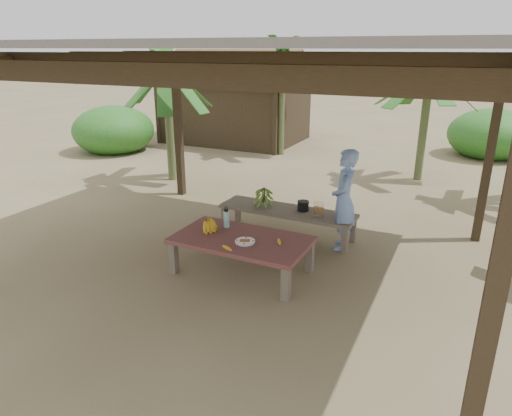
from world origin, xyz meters
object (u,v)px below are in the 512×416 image
at_px(ripe_banana_bunch, 206,224).
at_px(woman, 344,200).
at_px(work_table, 242,242).
at_px(plate, 245,242).
at_px(bench, 287,213).
at_px(water_flask, 226,218).
at_px(cooking_pot, 303,206).

bearing_deg(ripe_banana_bunch, woman, 40.96).
xyz_separation_m(work_table, plate, (0.12, -0.13, 0.08)).
height_order(bench, ripe_banana_bunch, ripe_banana_bunch).
relative_size(work_table, plate, 6.90).
distance_m(bench, ripe_banana_bunch, 1.57).
bearing_deg(bench, woman, -3.04).
relative_size(ripe_banana_bunch, woman, 0.20).
bearing_deg(bench, plate, -87.24).
bearing_deg(water_flask, work_table, -34.76).
bearing_deg(work_table, water_flask, 145.82).
relative_size(bench, water_flask, 7.20).
bearing_deg(bench, water_flask, -109.33).
bearing_deg(bench, cooking_pot, 14.29).
distance_m(plate, woman, 1.76).
height_order(bench, woman, woman).
height_order(work_table, water_flask, water_flask).
distance_m(work_table, water_flask, 0.49).
bearing_deg(ripe_banana_bunch, work_table, -1.97).
xyz_separation_m(work_table, cooking_pot, (0.32, 1.50, 0.09)).
distance_m(ripe_banana_bunch, plate, 0.70).
height_order(work_table, bench, work_table).
bearing_deg(ripe_banana_bunch, bench, 65.92).
distance_m(cooking_pot, woman, 0.73).
bearing_deg(water_flask, ripe_banana_bunch, -128.83).
distance_m(work_table, ripe_banana_bunch, 0.58).
height_order(ripe_banana_bunch, cooking_pot, ripe_banana_bunch).
bearing_deg(plate, woman, 59.57).
xyz_separation_m(work_table, ripe_banana_bunch, (-0.56, 0.02, 0.16)).
height_order(bench, plate, plate).
bearing_deg(cooking_pot, water_flask, -119.11).
height_order(bench, cooking_pot, cooking_pot).
distance_m(work_table, cooking_pot, 1.54).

